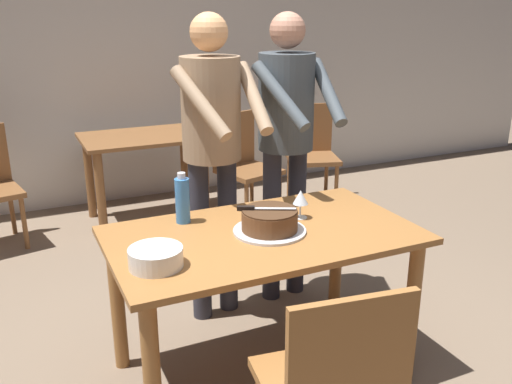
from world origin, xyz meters
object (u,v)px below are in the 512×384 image
object	(u,v)px
person_cutting_cake	(212,137)
chair_near_side	(332,384)
plate_stack	(156,257)
background_table	(145,154)
cake_knife	(254,208)
wine_glass_near	(301,198)
water_bottle	(182,200)
background_chair_3	(311,150)
person_standing_beside	(287,128)
cake_on_platter	(270,222)
background_chair_0	(243,162)
main_dining_table	(263,256)

from	to	relation	value
person_cutting_cake	chair_near_side	world-z (taller)	person_cutting_cake
plate_stack	background_table	size ratio (longest dim) A/B	0.22
cake_knife	wine_glass_near	bearing A→B (deg)	13.42
cake_knife	water_bottle	bearing A→B (deg)	135.58
water_bottle	background_chair_3	xyz separation A→B (m)	(1.81, 1.87, -0.37)
plate_stack	chair_near_side	xyz separation A→B (m)	(0.44, -0.64, -0.30)
wine_glass_near	chair_near_side	size ratio (longest dim) A/B	0.16
background_chair_3	person_standing_beside	bearing A→B (deg)	-125.22
water_bottle	person_cutting_cake	xyz separation A→B (m)	(0.29, 0.34, 0.21)
cake_on_platter	person_cutting_cake	xyz separation A→B (m)	(-0.04, 0.63, 0.27)
chair_near_side	background_table	size ratio (longest dim) A/B	0.90
cake_on_platter	plate_stack	world-z (taller)	cake_on_platter
wine_glass_near	water_bottle	size ratio (longest dim) A/B	0.58
cake_on_platter	background_chair_0	world-z (taller)	background_chair_0
wine_glass_near	person_cutting_cake	size ratio (longest dim) A/B	0.08
cake_on_platter	main_dining_table	bearing A→B (deg)	160.37
cake_on_platter	water_bottle	size ratio (longest dim) A/B	1.36
wine_glass_near	background_table	xyz separation A→B (m)	(-0.24, 2.21, -0.28)
wine_glass_near	person_standing_beside	bearing A→B (deg)	69.04
cake_on_platter	wine_glass_near	world-z (taller)	wine_glass_near
cake_knife	water_bottle	distance (m)	0.36
cake_knife	water_bottle	size ratio (longest dim) A/B	1.01
cake_knife	chair_near_side	distance (m)	0.89
main_dining_table	background_table	bearing A→B (deg)	89.86
wine_glass_near	person_cutting_cake	bearing A→B (deg)	115.61
wine_glass_near	background_chair_0	world-z (taller)	background_chair_0
person_cutting_cake	chair_near_side	distance (m)	1.52
background_table	background_chair_0	world-z (taller)	background_chair_0
background_chair_0	water_bottle	bearing A→B (deg)	-121.71
chair_near_side	background_chair_0	xyz separation A→B (m)	(0.88, 2.80, 0.00)
main_dining_table	background_table	distance (m)	2.30
cake_on_platter	cake_knife	xyz separation A→B (m)	(-0.06, 0.03, 0.06)
plate_stack	person_cutting_cake	bearing A→B (deg)	54.95
plate_stack	background_chair_0	bearing A→B (deg)	58.51
cake_knife	person_cutting_cake	distance (m)	0.63
plate_stack	person_cutting_cake	distance (m)	0.97
main_dining_table	wine_glass_near	bearing A→B (deg)	19.87
wine_glass_near	water_bottle	world-z (taller)	water_bottle
main_dining_table	person_standing_beside	xyz separation A→B (m)	(0.46, 0.65, 0.45)
person_standing_beside	background_chair_0	size ratio (longest dim) A/B	1.91
cake_knife	person_cutting_cake	bearing A→B (deg)	87.46
plate_stack	water_bottle	xyz separation A→B (m)	(0.25, 0.42, 0.07)
main_dining_table	wine_glass_near	world-z (taller)	wine_glass_near
main_dining_table	plate_stack	bearing A→B (deg)	-165.30
cake_knife	background_table	xyz separation A→B (m)	(0.04, 2.28, -0.29)
plate_stack	background_chair_0	world-z (taller)	background_chair_0
cake_on_platter	chair_near_side	bearing A→B (deg)	-99.92
plate_stack	background_chair_0	distance (m)	2.55
person_standing_beside	background_chair_3	distance (m)	1.92
person_cutting_cake	water_bottle	bearing A→B (deg)	-129.96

